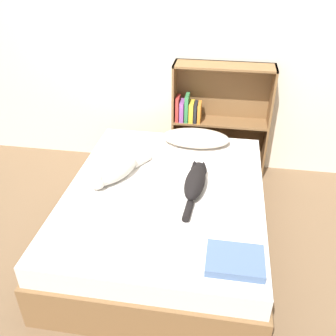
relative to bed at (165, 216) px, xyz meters
name	(u,v)px	position (x,y,z in m)	size (l,w,h in m)	color
ground_plane	(165,239)	(0.00, 0.00, -0.25)	(8.00, 8.00, 0.00)	brown
wall_back	(188,46)	(0.00, 1.31, 1.00)	(8.00, 0.06, 2.50)	silver
bed	(165,216)	(0.00, 0.00, 0.00)	(1.51, 1.89, 0.51)	brown
pillow	(196,138)	(0.16, 0.75, 0.32)	(0.61, 0.33, 0.12)	beige
cat_light	(114,171)	(-0.41, 0.07, 0.33)	(0.41, 0.58, 0.16)	beige
cat_dark	(195,181)	(0.22, 0.04, 0.33)	(0.17, 0.63, 0.15)	black
bookshelf	(216,118)	(0.32, 1.19, 0.33)	(0.94, 0.26, 1.14)	brown
blanket_fold	(235,260)	(0.53, -0.68, 0.28)	(0.34, 0.26, 0.05)	#4C668E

